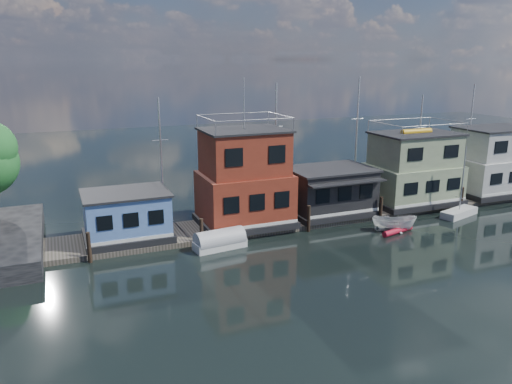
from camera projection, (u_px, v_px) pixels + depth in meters
name	position (u px, v px, depth m)	size (l,w,h in m)	color
ground	(424.00, 266.00, 33.91)	(160.00, 160.00, 0.00)	black
dock	(333.00, 214.00, 44.60)	(48.00, 5.00, 0.40)	#595147
houseboat_blue	(127.00, 216.00, 37.52)	(6.40, 4.90, 3.66)	black
houseboat_red	(244.00, 180.00, 40.50)	(7.40, 5.90, 11.86)	black
houseboat_dark	(329.00, 191.00, 43.83)	(7.40, 6.10, 4.06)	black
houseboat_green	(413.00, 170.00, 46.83)	(8.40, 5.90, 7.03)	black
houseboat_white	(493.00, 162.00, 50.48)	(8.40, 5.90, 6.66)	black
pilings	(348.00, 214.00, 41.74)	(42.28, 0.28, 2.20)	#2D2116
background_masts	(346.00, 142.00, 50.32)	(36.40, 0.16, 12.00)	silver
red_kayak	(398.00, 231.00, 40.16)	(0.47, 0.47, 3.23)	#B71329
dinghy_white	(393.00, 226.00, 40.53)	(1.71, 1.98, 1.04)	silver
tarp_runabout	(220.00, 241.00, 36.92)	(4.03, 2.02, 1.57)	silver
day_sailer	(459.00, 212.00, 44.60)	(4.24, 2.43, 6.36)	silver
motorboat	(394.00, 223.00, 40.58)	(1.33, 3.53, 1.36)	white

